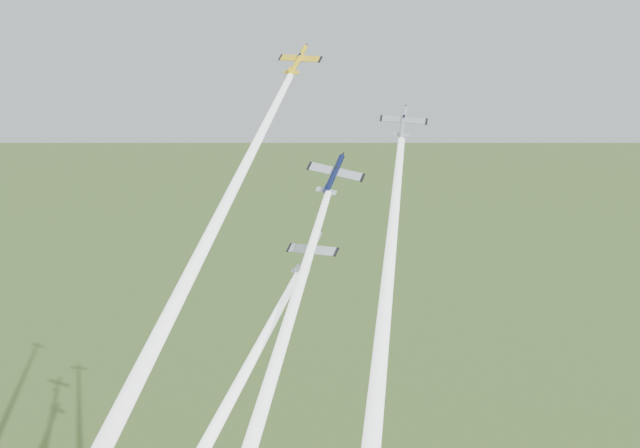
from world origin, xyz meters
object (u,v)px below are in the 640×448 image
(plane_navy, at_px, (334,174))
(plane_silver_right, at_px, (403,122))
(plane_silver_low, at_px, (310,253))
(plane_yellow, at_px, (298,60))

(plane_navy, relative_size, plane_silver_right, 1.24)
(plane_navy, bearing_deg, plane_silver_low, -99.16)
(plane_yellow, distance_m, plane_navy, 20.65)
(plane_yellow, distance_m, plane_silver_right, 19.83)
(plane_yellow, xyz_separation_m, plane_silver_right, (17.77, -2.40, -8.45))
(plane_yellow, height_order, plane_silver_low, plane_yellow)
(plane_navy, bearing_deg, plane_yellow, 133.17)
(plane_yellow, bearing_deg, plane_silver_low, -54.94)
(plane_silver_right, bearing_deg, plane_yellow, 157.88)
(plane_navy, xyz_separation_m, plane_silver_low, (-0.56, -6.74, -9.84))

